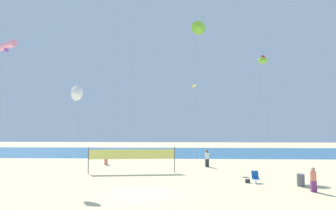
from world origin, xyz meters
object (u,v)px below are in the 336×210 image
object	(u,v)px
kite_lime_inflatable	(263,60)
trash_barrel	(301,180)
volleyball_net	(132,155)
kite_yellow_diamond	(193,87)
kite_pink_tube	(7,46)
beachgoer_maroon_shirt	(106,157)
beachgoer_white_shirt	(207,158)
kite_white_delta	(75,93)
beach_handbag	(248,181)
folding_beach_chair	(255,177)
kite_lime_diamond	(115,2)
beachgoer_coral_shirt	(313,179)
kite_lime_delta	(199,28)

from	to	relation	value
kite_lime_inflatable	trash_barrel	bearing A→B (deg)	-98.01
volleyball_net	kite_yellow_diamond	bearing A→B (deg)	40.13
trash_barrel	kite_pink_tube	xyz separation A→B (m)	(-22.35, 0.01, 10.20)
kite_pink_tube	beachgoer_maroon_shirt	bearing A→B (deg)	65.21
volleyball_net	kite_lime_inflatable	world-z (taller)	kite_lime_inflatable
beachgoer_white_shirt	kite_lime_inflatable	size ratio (longest dim) A/B	0.13
kite_pink_tube	kite_white_delta	world-z (taller)	kite_pink_tube
beach_handbag	kite_pink_tube	world-z (taller)	kite_pink_tube
folding_beach_chair	kite_yellow_diamond	bearing A→B (deg)	152.64
kite_lime_diamond	beach_handbag	bearing A→B (deg)	-10.48
volleyball_net	kite_white_delta	bearing A→B (deg)	-123.90
folding_beach_chair	trash_barrel	xyz separation A→B (m)	(2.94, -1.17, -0.03)
beachgoer_maroon_shirt	beachgoer_coral_shirt	xyz separation A→B (m)	(17.28, -12.93, 0.03)
beachgoer_coral_shirt	beachgoer_maroon_shirt	bearing A→B (deg)	176.89
kite_yellow_diamond	volleyball_net	bearing A→B (deg)	-139.87
kite_lime_delta	kite_pink_tube	bearing A→B (deg)	-140.91
beach_handbag	beachgoer_coral_shirt	bearing A→B (deg)	-38.70
trash_barrel	beachgoer_coral_shirt	bearing A→B (deg)	-87.26
folding_beach_chair	beach_handbag	world-z (taller)	folding_beach_chair
folding_beach_chair	kite_pink_tube	bearing A→B (deg)	-138.04
beachgoer_white_shirt	kite_pink_tube	xyz separation A→B (m)	(-16.54, -9.75, 9.67)
trash_barrel	kite_lime_inflatable	bearing A→B (deg)	81.99
trash_barrel	kite_white_delta	distance (m)	18.08
kite_lime_inflatable	kite_lime_diamond	bearing A→B (deg)	-143.54
trash_barrel	beach_handbag	bearing A→B (deg)	162.12
kite_lime_inflatable	kite_pink_tube	bearing A→B (deg)	-147.70
beachgoer_maroon_shirt	folding_beach_chair	size ratio (longest dim) A/B	1.76
volleyball_net	beachgoer_white_shirt	bearing A→B (deg)	29.74
trash_barrel	kite_pink_tube	distance (m)	24.57
beachgoer_coral_shirt	trash_barrel	size ratio (longest dim) A/B	1.84
beachgoer_white_shirt	beach_handbag	bearing A→B (deg)	78.52
folding_beach_chair	kite_lime_inflatable	world-z (taller)	kite_lime_inflatable
kite_lime_diamond	kite_lime_delta	distance (m)	12.81
beach_handbag	beachgoer_white_shirt	bearing A→B (deg)	104.63
kite_yellow_diamond	kite_white_delta	world-z (taller)	kite_yellow_diamond
beachgoer_maroon_shirt	folding_beach_chair	xyz separation A→B (m)	(14.25, -9.99, -0.37)
trash_barrel	kite_lime_delta	world-z (taller)	kite_lime_delta
beach_handbag	kite_lime_diamond	distance (m)	18.97
volleyball_net	kite_white_delta	xyz separation A→B (m)	(-3.61, -5.37, 5.29)
kite_yellow_diamond	beachgoer_coral_shirt	bearing A→B (deg)	-59.64
trash_barrel	kite_white_delta	world-z (taller)	kite_white_delta
kite_lime_inflatable	kite_yellow_diamond	xyz separation A→B (m)	(-9.36, -4.89, -4.13)
folding_beach_chair	beachgoer_white_shirt	bearing A→B (deg)	146.95
beach_handbag	kite_white_delta	bearing A→B (deg)	-175.59
beachgoer_coral_shirt	folding_beach_chair	xyz separation A→B (m)	(-3.03, 2.94, -0.40)
beachgoer_white_shirt	kite_white_delta	xyz separation A→B (m)	(-11.07, -9.63, 5.96)
beach_handbag	kite_yellow_diamond	xyz separation A→B (m)	(-3.62, 9.48, 8.70)
folding_beach_chair	volleyball_net	size ratio (longest dim) A/B	0.11
folding_beach_chair	kite_lime_diamond	xyz separation A→B (m)	(-11.57, 2.01, 15.02)
kite_lime_inflatable	kite_lime_diamond	xyz separation A→B (m)	(-16.70, -12.34, 2.53)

